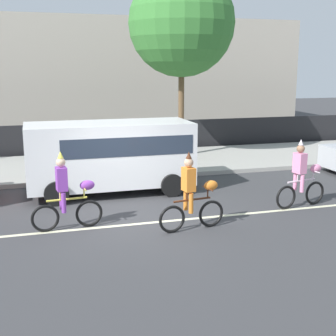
{
  "coord_description": "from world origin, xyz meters",
  "views": [
    {
      "loc": [
        -2.3,
        -11.37,
        3.85
      ],
      "look_at": [
        1.37,
        1.2,
        1.0
      ],
      "focal_mm": 50.0,
      "sensor_mm": 36.0,
      "label": 1
    }
  ],
  "objects": [
    {
      "name": "street_tree_near_lamp",
      "position": [
        3.7,
        7.23,
        5.55
      ],
      "size": [
        4.29,
        4.29,
        7.55
      ],
      "color": "brown",
      "rests_on": "sidewalk_curb"
    },
    {
      "name": "building_backdrop",
      "position": [
        -0.79,
        18.0,
        3.26
      ],
      "size": [
        28.0,
        8.0,
        6.51
      ],
      "primitive_type": "cube",
      "color": "#B2A899",
      "rests_on": "ground"
    },
    {
      "name": "ground_plane",
      "position": [
        0.0,
        0.0,
        0.0
      ],
      "size": [
        80.0,
        80.0,
        0.0
      ],
      "primitive_type": "plane",
      "color": "#38383A"
    },
    {
      "name": "sidewalk_curb",
      "position": [
        0.0,
        6.5,
        0.07
      ],
      "size": [
        60.0,
        5.0,
        0.15
      ],
      "primitive_type": "cube",
      "color": "#9E9B93",
      "rests_on": "ground"
    },
    {
      "name": "parade_cyclist_purple",
      "position": [
        -1.6,
        -0.39,
        0.84
      ],
      "size": [
        1.72,
        0.5,
        1.92
      ],
      "color": "black",
      "rests_on": "ground"
    },
    {
      "name": "parade_cyclist_orange",
      "position": [
        1.26,
        -1.26,
        0.84
      ],
      "size": [
        1.71,
        0.52,
        1.92
      ],
      "color": "black",
      "rests_on": "ground"
    },
    {
      "name": "parade_cyclist_pink",
      "position": [
        4.79,
        -0.33,
        0.84
      ],
      "size": [
        1.7,
        0.54,
        1.92
      ],
      "color": "black",
      "rests_on": "ground"
    },
    {
      "name": "parked_van_white",
      "position": [
        0.01,
        2.7,
        1.28
      ],
      "size": [
        5.0,
        2.22,
        2.18
      ],
      "color": "white",
      "rests_on": "ground"
    },
    {
      "name": "road_centre_line",
      "position": [
        0.0,
        -0.5,
        0.0
      ],
      "size": [
        36.0,
        0.14,
        0.01
      ],
      "primitive_type": "cube",
      "color": "beige",
      "rests_on": "ground"
    },
    {
      "name": "fence_line",
      "position": [
        0.0,
        9.4,
        0.7
      ],
      "size": [
        40.0,
        0.08,
        1.4
      ],
      "primitive_type": "cube",
      "color": "black",
      "rests_on": "ground"
    }
  ]
}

